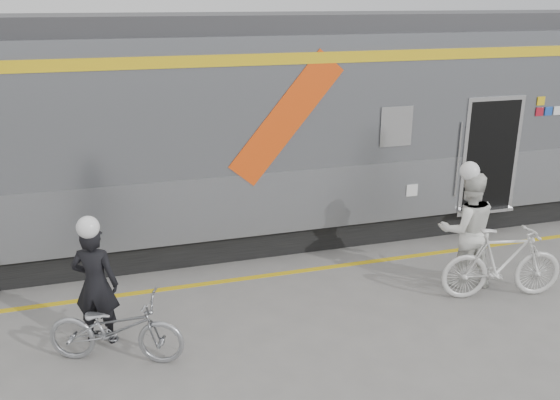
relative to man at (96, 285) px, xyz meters
name	(u,v)px	position (x,y,z in m)	size (l,w,h in m)	color
ground	(354,337)	(3.28, -0.93, -0.82)	(90.00, 90.00, 0.00)	slate
train	(351,122)	(4.95, 3.26, 1.23)	(24.00, 3.17, 4.10)	black
safety_strip	(303,271)	(3.28, 1.22, -0.82)	(24.00, 0.12, 0.01)	gold
man	(96,285)	(0.00, 0.00, 0.00)	(0.60, 0.39, 1.65)	black
bicycle_left	(116,329)	(0.20, -0.55, -0.37)	(0.60, 1.73, 0.91)	#94979B
woman	(467,230)	(5.57, 0.04, 0.11)	(0.91, 0.71, 1.86)	silver
bicycle_right	(502,263)	(5.87, -0.51, -0.26)	(0.53, 1.88, 1.13)	silver
helmet_man	(88,215)	(0.00, 0.00, 0.97)	(0.29, 0.29, 0.29)	white
helmet_woman	(474,163)	(5.57, 0.04, 1.19)	(0.30, 0.30, 0.30)	white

